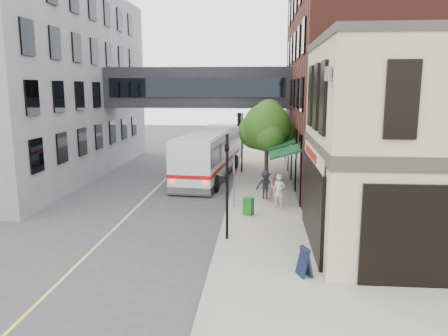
% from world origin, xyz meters
% --- Properties ---
extents(ground, '(120.00, 120.00, 0.00)m').
position_xyz_m(ground, '(0.00, 0.00, 0.00)').
color(ground, '#38383A').
rests_on(ground, ground).
extents(sidewalk_main, '(4.00, 60.00, 0.15)m').
position_xyz_m(sidewalk_main, '(2.00, 14.00, 0.07)').
color(sidewalk_main, gray).
rests_on(sidewalk_main, ground).
extents(corner_building, '(10.19, 8.12, 8.45)m').
position_xyz_m(corner_building, '(8.97, 2.00, 4.21)').
color(corner_building, beige).
rests_on(corner_building, ground).
extents(brick_building, '(13.76, 18.00, 14.00)m').
position_xyz_m(brick_building, '(9.98, 15.00, 6.99)').
color(brick_building, '#4E1F18').
rests_on(brick_building, ground).
extents(opposite_building, '(14.00, 24.00, 14.00)m').
position_xyz_m(opposite_building, '(-17.00, 16.00, 7.00)').
color(opposite_building, slate).
rests_on(opposite_building, ground).
extents(skyway_bridge, '(14.00, 3.18, 3.00)m').
position_xyz_m(skyway_bridge, '(-3.00, 18.00, 6.50)').
color(skyway_bridge, black).
rests_on(skyway_bridge, ground).
extents(traffic_signal_near, '(0.44, 0.22, 4.60)m').
position_xyz_m(traffic_signal_near, '(0.37, 2.00, 2.98)').
color(traffic_signal_near, black).
rests_on(traffic_signal_near, sidewalk_main).
extents(traffic_signal_far, '(0.53, 0.28, 4.50)m').
position_xyz_m(traffic_signal_far, '(0.26, 17.00, 3.34)').
color(traffic_signal_far, black).
rests_on(traffic_signal_far, sidewalk_main).
extents(street_sign_pole, '(0.08, 0.75, 3.00)m').
position_xyz_m(street_sign_pole, '(0.39, 7.00, 1.93)').
color(street_sign_pole, gray).
rests_on(street_sign_pole, sidewalk_main).
extents(street_tree, '(3.80, 3.20, 5.60)m').
position_xyz_m(street_tree, '(2.19, 13.22, 3.91)').
color(street_tree, '#382619').
rests_on(street_tree, sidewalk_main).
extents(lane_marking, '(0.12, 40.00, 0.01)m').
position_xyz_m(lane_marking, '(-5.00, 10.00, 0.01)').
color(lane_marking, '#D8CC4C').
rests_on(lane_marking, ground).
extents(bus, '(3.85, 12.53, 3.32)m').
position_xyz_m(bus, '(-1.93, 15.61, 1.86)').
color(bus, silver).
rests_on(bus, ground).
extents(pedestrian_a, '(0.78, 0.65, 1.82)m').
position_xyz_m(pedestrian_a, '(2.79, 7.09, 1.06)').
color(pedestrian_a, beige).
rests_on(pedestrian_a, sidewalk_main).
extents(pedestrian_b, '(0.90, 0.76, 1.67)m').
position_xyz_m(pedestrian_b, '(2.67, 8.59, 0.98)').
color(pedestrian_b, tan).
rests_on(pedestrian_b, sidewalk_main).
extents(pedestrian_c, '(1.08, 0.64, 1.65)m').
position_xyz_m(pedestrian_c, '(2.10, 8.91, 0.98)').
color(pedestrian_c, black).
rests_on(pedestrian_c, sidewalk_main).
extents(newspaper_box, '(0.57, 0.55, 0.91)m').
position_xyz_m(newspaper_box, '(1.21, 5.63, 0.60)').
color(newspaper_box, '#156019').
rests_on(newspaper_box, sidewalk_main).
extents(sandwich_board, '(0.55, 0.66, 1.01)m').
position_xyz_m(sandwich_board, '(3.33, -1.50, 0.66)').
color(sandwich_board, black).
rests_on(sandwich_board, sidewalk_main).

